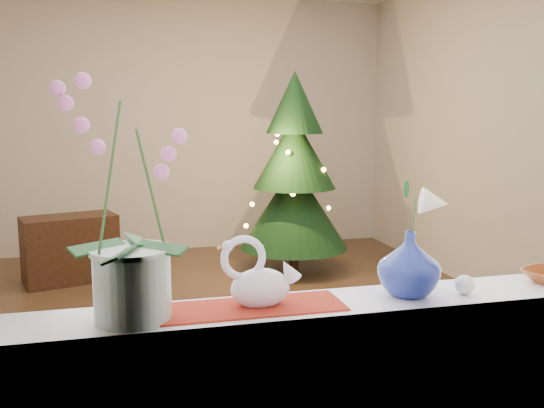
% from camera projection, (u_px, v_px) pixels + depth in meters
% --- Properties ---
extents(ground, '(5.00, 5.00, 0.00)m').
position_uv_depth(ground, '(223.00, 325.00, 4.32)').
color(ground, '#3E2519').
rests_on(ground, ground).
extents(wall_back, '(4.50, 0.10, 2.70)m').
position_uv_depth(wall_back, '(181.00, 126.00, 6.50)').
color(wall_back, beige).
rests_on(wall_back, ground).
extents(wall_front, '(4.50, 0.10, 2.70)m').
position_uv_depth(wall_front, '(368.00, 168.00, 1.72)').
color(wall_front, beige).
rests_on(wall_front, ground).
extents(wall_right, '(0.10, 5.00, 2.70)m').
position_uv_depth(wall_right, '(509.00, 132.00, 4.67)').
color(wall_right, beige).
rests_on(wall_right, ground).
extents(windowsill, '(2.20, 0.26, 0.04)m').
position_uv_depth(windowsill, '(348.00, 306.00, 1.91)').
color(windowsill, white).
rests_on(windowsill, window_apron).
extents(window_frame, '(2.22, 0.06, 1.60)m').
position_uv_depth(window_frame, '(366.00, 42.00, 1.69)').
color(window_frame, white).
rests_on(window_frame, windowsill).
extents(runner, '(0.70, 0.20, 0.01)m').
position_uv_depth(runner, '(229.00, 309.00, 1.81)').
color(runner, maroon).
rests_on(runner, windowsill).
extents(orchid_pot, '(0.31, 0.31, 0.69)m').
position_uv_depth(orchid_pot, '(129.00, 200.00, 1.68)').
color(orchid_pot, white).
rests_on(orchid_pot, windowsill).
extents(swan, '(0.25, 0.13, 0.21)m').
position_uv_depth(swan, '(260.00, 273.00, 1.83)').
color(swan, silver).
rests_on(swan, windowsill).
extents(blue_vase, '(0.29, 0.29, 0.24)m').
position_uv_depth(blue_vase, '(409.00, 259.00, 1.94)').
color(blue_vase, navy).
rests_on(blue_vase, windowsill).
extents(lily, '(0.13, 0.08, 0.18)m').
position_uv_depth(lily, '(412.00, 194.00, 1.91)').
color(lily, white).
rests_on(lily, blue_vase).
extents(paperweight, '(0.07, 0.07, 0.06)m').
position_uv_depth(paperweight, '(465.00, 285.00, 1.96)').
color(paperweight, white).
rests_on(paperweight, windowsill).
extents(xmas_tree, '(1.09, 1.09, 1.87)m').
position_uv_depth(xmas_tree, '(294.00, 172.00, 5.68)').
color(xmas_tree, black).
rests_on(xmas_tree, ground).
extents(side_table, '(0.87, 0.60, 0.59)m').
position_uv_depth(side_table, '(70.00, 249.00, 5.37)').
color(side_table, black).
rests_on(side_table, ground).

